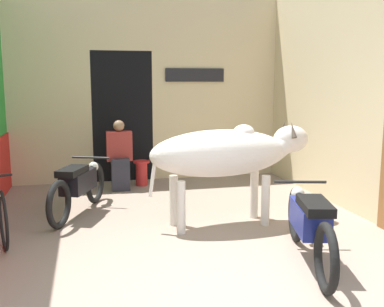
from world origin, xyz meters
TOP-DOWN VIEW (x-y plane):
  - ground_plane at (0.00, 0.00)m, footprint 30.00×30.00m
  - wall_back_with_doorway at (-0.18, 5.11)m, footprint 4.98×0.93m
  - wall_right_with_door at (2.58, 2.37)m, footprint 0.22×4.84m
  - cow at (0.60, 1.91)m, footprint 2.18×0.75m
  - motorcycle_near at (1.03, 0.51)m, footprint 0.71×1.89m
  - motorcycle_far at (-1.27, 2.81)m, footprint 0.85×1.73m
  - shopkeeper_seated at (-0.60, 4.16)m, footprint 0.43×0.33m
  - plastic_stool at (-0.21, 4.37)m, footprint 0.29×0.29m

SIDE VIEW (x-z plane):
  - ground_plane at x=0.00m, z-range 0.00..0.00m
  - plastic_stool at x=-0.21m, z-range 0.02..0.46m
  - motorcycle_far at x=-1.27m, z-range 0.05..0.79m
  - motorcycle_near at x=1.03m, z-range 0.05..0.80m
  - shopkeeper_seated at x=-0.60m, z-range 0.03..1.22m
  - cow at x=0.60m, z-range 0.27..1.60m
  - wall_back_with_doorway at x=-0.18m, z-range -0.20..3.23m
  - wall_right_with_door at x=2.58m, z-range -0.02..3.41m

